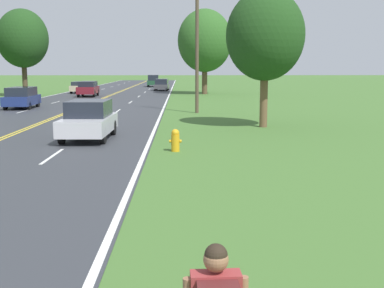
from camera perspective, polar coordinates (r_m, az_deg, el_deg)
fire_hydrant at (r=18.17m, az=-1.98°, el=0.47°), size 0.47×0.31×0.85m
utility_pole_midground at (r=33.63m, az=0.60°, el=11.76°), size 1.80×0.24×9.15m
tree_left_verge at (r=56.34m, az=-19.43°, el=11.69°), size 5.47×5.47×9.40m
tree_behind_sign at (r=57.73m, az=1.52°, el=12.13°), size 6.36×6.36×9.92m
tree_mid_treeline at (r=25.84m, az=8.67°, el=12.58°), size 4.08×4.08×7.14m
car_silver_sedan_approaching at (r=21.72m, az=-12.13°, el=2.84°), size 2.00×4.37×1.71m
car_dark_blue_van_mid_near at (r=39.58m, az=-19.53°, el=5.24°), size 2.11×4.33×1.65m
car_maroon_suv_mid_far at (r=53.97m, az=-12.21°, el=6.48°), size 2.01×4.49×1.67m
car_champagne_hatchback_receding at (r=61.40m, az=-13.09°, el=6.61°), size 1.93×4.01×1.42m
car_dark_grey_van_distant at (r=67.03m, az=-3.60°, el=7.07°), size 2.03×4.49×1.59m
car_dark_green_suv_horizon at (r=80.59m, az=-4.60°, el=7.51°), size 1.98×4.75×1.93m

